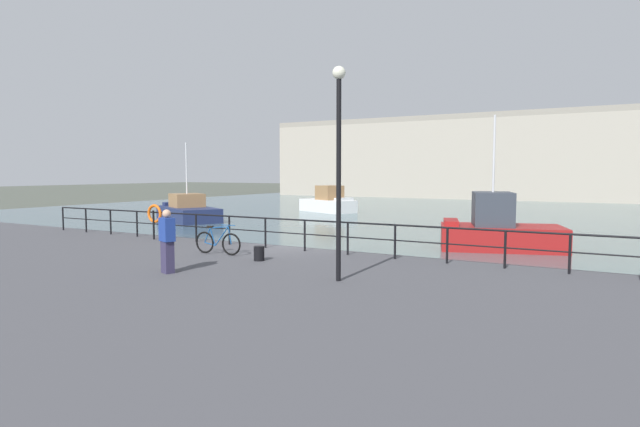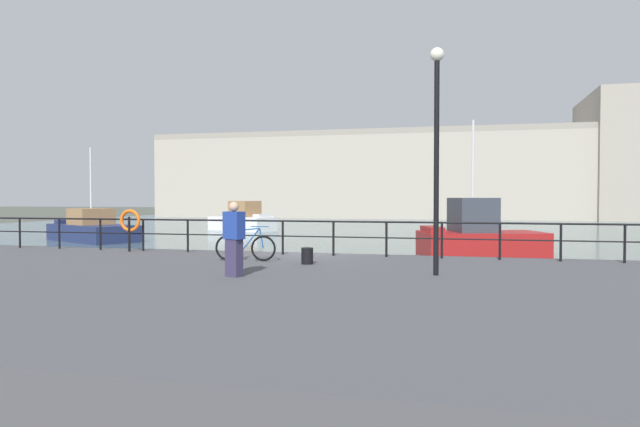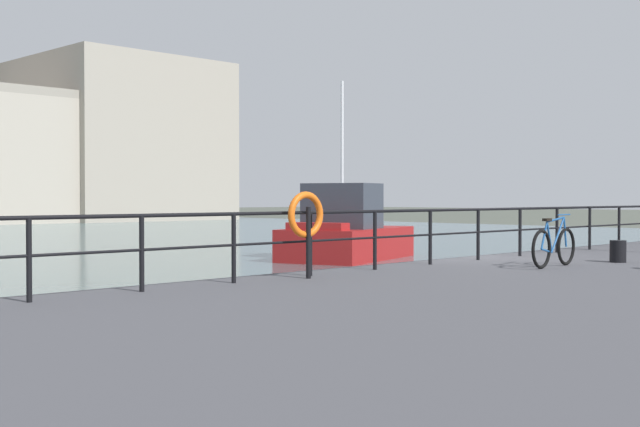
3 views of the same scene
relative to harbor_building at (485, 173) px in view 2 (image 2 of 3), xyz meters
The scene contains 13 objects.
ground_plane 59.51m from the harbor_building, 97.01° to the right, with size 240.00×240.00×0.00m, color #4C5147.
water_basin 30.04m from the harbor_building, 104.18° to the right, with size 80.00×60.00×0.01m, color #476066.
quay_promenade 65.91m from the harbor_building, 96.32° to the right, with size 56.00×13.00×0.83m, color #47474C.
harbor_building is the anchor object (origin of this frame).
moored_green_narrowboat 50.32m from the harbor_building, 92.04° to the right, with size 5.91×4.31×6.03m.
moored_red_daysailer 39.61m from the harbor_building, 119.32° to the right, with size 5.89×4.30×2.32m.
moored_white_yacht 52.64m from the harbor_building, 117.20° to the right, with size 6.88×5.42×5.58m.
quay_railing 60.21m from the harbor_building, 97.54° to the right, with size 22.85×0.07×1.08m.
parked_bicycle 62.27m from the harbor_building, 97.73° to the right, with size 1.77×0.18×0.98m.
mooring_bollard 62.40m from the harbor_building, 95.95° to the right, with size 0.32×0.32×0.44m, color black.
life_ring_stand 61.34m from the harbor_building, 102.36° to the right, with size 0.75×0.16×1.40m.
quay_lamp_post 63.42m from the harbor_building, 92.70° to the right, with size 0.32×0.32×5.20m.
standing_person 65.21m from the harbor_building, 96.52° to the right, with size 0.51×0.42×1.69m.
Camera 2 is at (4.91, -18.09, 2.62)m, focal length 32.69 mm.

